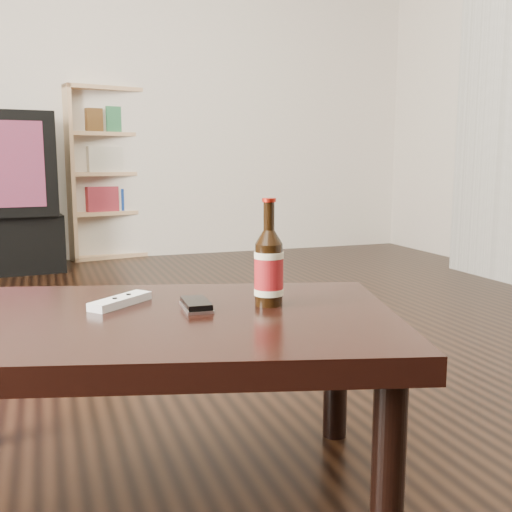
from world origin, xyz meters
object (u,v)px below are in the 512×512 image
object	(u,v)px
bookshelf	(108,170)
phone	(196,305)
coffee_table	(145,339)
remote	(121,301)
beer_bottle	(269,268)

from	to	relation	value
bookshelf	phone	bearing A→B (deg)	-106.37
coffee_table	remote	size ratio (longest dim) A/B	7.78
coffee_table	remote	xyz separation A→B (m)	(-0.04, 0.10, 0.06)
beer_bottle	remote	distance (m)	0.34
bookshelf	beer_bottle	xyz separation A→B (m)	(-0.01, -3.40, -0.17)
phone	coffee_table	bearing A→B (deg)	-170.04
bookshelf	remote	xyz separation A→B (m)	(-0.32, -3.29, -0.24)
beer_bottle	phone	size ratio (longest dim) A/B	2.14
bookshelf	coffee_table	size ratio (longest dim) A/B	1.05
bookshelf	coffee_table	xyz separation A→B (m)	(-0.28, -3.39, -0.30)
coffee_table	beer_bottle	xyz separation A→B (m)	(0.27, -0.01, 0.14)
phone	beer_bottle	bearing A→B (deg)	-4.48
coffee_table	remote	distance (m)	0.13
bookshelf	coffee_table	bearing A→B (deg)	-108.29
beer_bottle	phone	distance (m)	0.18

